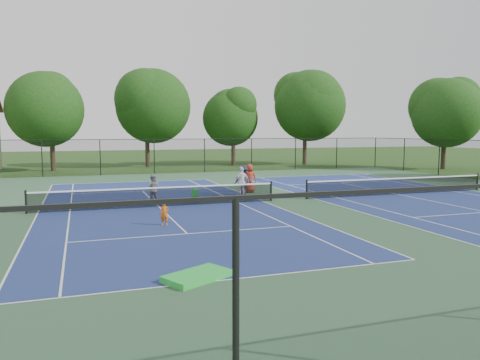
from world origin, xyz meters
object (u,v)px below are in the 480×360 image
object	(u,v)px
child_player	(165,214)
bystander_c	(249,178)
tree_back_d	(305,102)
ball_hopper	(195,193)
tree_back_b	(146,103)
tree_side_e	(445,109)
ball_crate	(195,200)
bystander_b	(243,180)
tree_back_c	(233,114)
tree_back_a	(51,106)
instructor	(153,189)
bystander_a	(242,182)

from	to	relation	value
child_player	bystander_c	size ratio (longest dim) A/B	0.55
tree_back_d	ball_hopper	size ratio (longest dim) A/B	26.17
tree_back_b	tree_back_d	bearing A→B (deg)	-6.71
tree_back_d	bystander_c	world-z (taller)	tree_back_d
tree_side_e	ball_hopper	world-z (taller)	tree_side_e
tree_back_d	ball_crate	distance (m)	30.18
ball_crate	ball_hopper	bearing A→B (deg)	0.00
tree_back_b	bystander_b	distance (m)	24.07
tree_back_c	tree_side_e	distance (m)	21.10
ball_crate	ball_hopper	xyz separation A→B (m)	(0.00, 0.00, 0.36)
tree_back_b	tree_back_c	xyz separation A→B (m)	(9.00, -1.00, -1.11)
tree_back_a	tree_back_d	world-z (taller)	tree_back_d
tree_back_a	ball_crate	xyz separation A→B (m)	(7.98, -23.27, -5.88)
tree_back_a	bystander_c	distance (m)	24.20
tree_back_d	instructor	xyz separation A→B (m)	(-20.14, -23.05, -6.05)
tree_back_c	bystander_a	size ratio (longest dim) A/B	4.85
tree_back_d	bystander_a	bearing A→B (deg)	-124.29
tree_back_a	bystander_a	world-z (taller)	tree_back_a
tree_back_b	child_player	bearing A→B (deg)	-96.54
child_player	bystander_a	bearing A→B (deg)	65.55
tree_back_a	child_player	size ratio (longest dim) A/B	9.55
tree_back_a	child_player	xyz separation A→B (m)	(5.49, -28.60, -5.56)
tree_back_a	bystander_c	size ratio (longest dim) A/B	5.26
tree_side_e	bystander_a	bearing A→B (deg)	-154.31
tree_back_c	tree_side_e	size ratio (longest dim) A/B	0.95
tree_side_e	ball_crate	xyz separation A→B (m)	(-28.02, -13.27, -5.65)
tree_back_a	instructor	bearing A→B (deg)	-75.73
tree_back_d	tree_side_e	size ratio (longest dim) A/B	1.17
instructor	bystander_c	world-z (taller)	bystander_c
tree_back_b	bystander_a	xyz separation A→B (m)	(1.97, -24.04, -5.73)
tree_back_a	tree_back_c	size ratio (longest dim) A/B	1.09
bystander_b	bystander_c	world-z (taller)	bystander_c
bystander_b	ball_crate	size ratio (longest dim) A/B	4.99
tree_side_e	bystander_b	world-z (taller)	tree_side_e
child_player	bystander_a	size ratio (longest dim) A/B	0.55
tree_back_a	tree_back_b	world-z (taller)	tree_back_b
tree_back_c	tree_back_d	xyz separation A→B (m)	(8.00, -1.00, 1.34)
bystander_a	ball_hopper	xyz separation A→B (m)	(-2.99, -1.22, -0.35)
instructor	ball_crate	world-z (taller)	instructor
ball_crate	child_player	bearing A→B (deg)	-114.99
tree_back_c	bystander_a	xyz separation A→B (m)	(-7.03, -23.04, -4.61)
tree_back_c	child_player	bearing A→B (deg)	-112.91
bystander_c	ball_crate	distance (m)	5.09
child_player	ball_crate	xyz separation A→B (m)	(2.48, 5.33, -0.32)
tree_back_c	tree_side_e	bearing A→B (deg)	-31.43
tree_back_c	tree_back_d	world-z (taller)	tree_back_d
tree_side_e	bystander_c	world-z (taller)	tree_side_e
child_player	ball_hopper	xyz separation A→B (m)	(2.48, 5.33, 0.04)
instructor	child_player	bearing A→B (deg)	107.31
instructor	bystander_a	world-z (taller)	bystander_a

